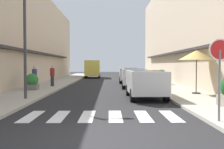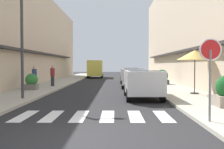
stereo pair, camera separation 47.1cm
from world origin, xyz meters
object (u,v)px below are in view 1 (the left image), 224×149
Objects in this scene: delivery_van at (93,68)px; planter_midblock at (32,82)px; parked_car_mid at (134,76)px; pedestrian_walking_far at (52,75)px; parked_car_near at (145,81)px; parked_car_far at (129,74)px; street_lamp at (28,25)px; cafe_umbrella at (196,55)px; round_street_sign at (220,58)px; pedestrian_walking_near at (35,77)px; planter_far at (161,77)px.

delivery_van reaches higher than planter_midblock.
parked_car_mid is 2.67× the size of pedestrian_walking_far.
parked_car_far is at bearing 90.00° from parked_car_near.
street_lamp is 2.38× the size of cafe_umbrella.
cafe_umbrella is 10.48m from planter_midblock.
parked_car_near is 2.64× the size of pedestrian_walking_far.
street_lamp is (-1.64, -24.64, 2.27)m from delivery_van.
cafe_umbrella reaches higher than round_street_sign.
round_street_sign is 1.50× the size of pedestrian_walking_far.
parked_car_mid reaches higher than planter_midblock.
pedestrian_walking_near is at bearing -133.49° from parked_car_far.
parked_car_mid is at bearing 84.73° from pedestrian_walking_near.
planter_far is at bearing 94.92° from pedestrian_walking_near.
cafe_umbrella is at bearing 50.83° from pedestrian_walking_near.
parked_car_near is at bearing -29.11° from planter_midblock.
parked_car_mid is 6.25m from pedestrian_walking_far.
round_street_sign is 14.26m from pedestrian_walking_near.
parked_car_mid is at bearing 95.68° from round_street_sign.
pedestrian_walking_near is at bearing 126.33° from round_street_sign.
planter_far is at bearing 45.01° from parked_car_mid.
parked_car_near is at bearing -90.00° from parked_car_far.
cafe_umbrella is at bearing -86.50° from planter_far.
planter_midblock is at bearing 39.79° from pedestrian_walking_far.
parked_car_mid is 2.74× the size of pedestrian_walking_near.
round_street_sign reaches higher than planter_far.
street_lamp reaches higher than round_street_sign.
planter_midblock is (-8.28, 10.28, -1.30)m from round_street_sign.
pedestrian_walking_far reaches higher than parked_car_near.
parked_car_far is 0.70× the size of street_lamp.
delivery_van is 2.20× the size of cafe_umbrella.
planter_midblock is at bearing -128.71° from parked_car_far.
round_street_sign reaches higher than parked_car_near.
planter_far is at bearing 30.23° from planter_midblock.
planter_far is at bearing 74.63° from parked_car_near.
cafe_umbrella is (7.24, -22.38, 0.90)m from delivery_van.
pedestrian_walking_far is at bearing 93.35° from street_lamp.
parked_car_far is 1.66× the size of cafe_umbrella.
parked_car_mid is at bearing -134.99° from planter_far.
parked_car_near is 3.94× the size of planter_midblock.
round_street_sign is 0.97× the size of cafe_umbrella.
delivery_van is at bearing 86.20° from street_lamp.
round_street_sign is 13.26m from planter_midblock.
round_street_sign is at bearing -86.02° from parked_car_far.
pedestrian_walking_far is at bearing 132.09° from parked_car_near.
street_lamp is 13.63m from planter_far.
planter_far is (6.75, -14.32, -0.71)m from delivery_van.
planter_midblock is 0.69× the size of pedestrian_walking_near.
round_street_sign reaches higher than parked_car_mid.
planter_midblock is at bearing 166.10° from cafe_umbrella.
street_lamp is (-5.79, -7.72, 2.75)m from parked_car_mid.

